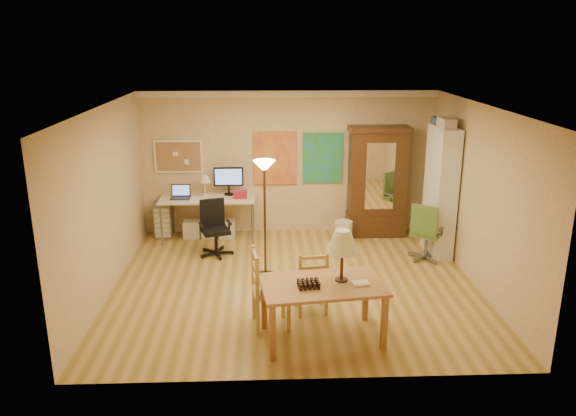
{
  "coord_description": "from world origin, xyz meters",
  "views": [
    {
      "loc": [
        -0.42,
        -7.88,
        3.62
      ],
      "look_at": [
        -0.09,
        0.3,
        1.13
      ],
      "focal_mm": 35.0,
      "sensor_mm": 36.0,
      "label": 1
    }
  ],
  "objects_px": {
    "office_chair_black": "(216,240)",
    "bookshelf": "(440,192)",
    "dining_table": "(330,272)",
    "office_chair_green": "(425,245)",
    "armoire": "(377,189)",
    "computer_desk": "(210,213)"
  },
  "relations": [
    {
      "from": "bookshelf",
      "to": "office_chair_black",
      "type": "bearing_deg",
      "value": 179.35
    },
    {
      "from": "office_chair_black",
      "to": "office_chair_green",
      "type": "distance_m",
      "value": 3.59
    },
    {
      "from": "dining_table",
      "to": "armoire",
      "type": "xyz_separation_m",
      "value": [
        1.32,
        3.84,
        0.01
      ]
    },
    {
      "from": "office_chair_black",
      "to": "bookshelf",
      "type": "bearing_deg",
      "value": -0.65
    },
    {
      "from": "office_chair_green",
      "to": "bookshelf",
      "type": "xyz_separation_m",
      "value": [
        0.29,
        0.34,
        0.83
      ]
    },
    {
      "from": "office_chair_black",
      "to": "armoire",
      "type": "distance_m",
      "value": 3.18
    },
    {
      "from": "office_chair_black",
      "to": "bookshelf",
      "type": "distance_m",
      "value": 3.95
    },
    {
      "from": "dining_table",
      "to": "office_chair_green",
      "type": "height_order",
      "value": "dining_table"
    },
    {
      "from": "dining_table",
      "to": "office_chair_green",
      "type": "bearing_deg",
      "value": 52.54
    },
    {
      "from": "bookshelf",
      "to": "office_chair_green",
      "type": "bearing_deg",
      "value": -130.45
    },
    {
      "from": "office_chair_green",
      "to": "bookshelf",
      "type": "bearing_deg",
      "value": 49.55
    },
    {
      "from": "dining_table",
      "to": "computer_desk",
      "type": "bearing_deg",
      "value": 115.73
    },
    {
      "from": "computer_desk",
      "to": "office_chair_green",
      "type": "height_order",
      "value": "computer_desk"
    },
    {
      "from": "office_chair_black",
      "to": "office_chair_green",
      "type": "xyz_separation_m",
      "value": [
        3.57,
        -0.38,
        0.01
      ]
    },
    {
      "from": "office_chair_black",
      "to": "office_chair_green",
      "type": "relative_size",
      "value": 0.96
    },
    {
      "from": "dining_table",
      "to": "armoire",
      "type": "relative_size",
      "value": 0.77
    },
    {
      "from": "computer_desk",
      "to": "armoire",
      "type": "bearing_deg",
      "value": 1.44
    },
    {
      "from": "dining_table",
      "to": "bookshelf",
      "type": "relative_size",
      "value": 0.72
    },
    {
      "from": "computer_desk",
      "to": "office_chair_black",
      "type": "xyz_separation_m",
      "value": [
        0.16,
        -0.87,
        -0.23
      ]
    },
    {
      "from": "armoire",
      "to": "bookshelf",
      "type": "relative_size",
      "value": 0.93
    },
    {
      "from": "armoire",
      "to": "dining_table",
      "type": "bearing_deg",
      "value": -108.99
    },
    {
      "from": "dining_table",
      "to": "bookshelf",
      "type": "distance_m",
      "value": 3.61
    }
  ]
}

